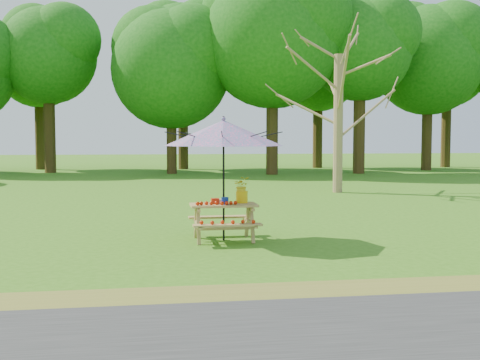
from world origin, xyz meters
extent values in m
plane|color=#376F15|center=(0.00, 0.00, 0.00)|extent=(120.00, 120.00, 0.00)
cylinder|color=#977952|center=(8.47, 10.11, 2.34)|extent=(0.31, 0.31, 4.69)
cube|color=#AC854E|center=(3.38, 1.09, 0.65)|extent=(1.20, 0.62, 0.04)
cube|color=#AC854E|center=(3.38, 0.54, 0.36)|extent=(1.20, 0.22, 0.04)
cube|color=#AC854E|center=(3.38, 1.64, 0.36)|extent=(1.20, 0.22, 0.04)
cylinder|color=black|center=(3.38, 1.09, 1.12)|extent=(0.04, 0.04, 2.25)
cone|color=teal|center=(3.38, 1.09, 1.95)|extent=(2.46, 2.46, 0.46)
sphere|color=teal|center=(3.38, 1.09, 2.20)|extent=(0.08, 0.08, 0.08)
cube|color=red|center=(3.23, 1.13, 0.72)|extent=(0.14, 0.12, 0.10)
cylinder|color=navy|center=(3.40, 0.99, 0.74)|extent=(0.13, 0.13, 0.13)
cube|color=white|center=(3.35, 1.29, 0.71)|extent=(0.13, 0.13, 0.07)
cylinder|color=yellow|center=(3.74, 1.22, 0.78)|extent=(0.22, 0.22, 0.22)
imported|color=gold|center=(3.74, 1.22, 0.99)|extent=(0.31, 0.27, 0.33)
camera|label=1|loc=(2.01, -9.64, 1.86)|focal=45.00mm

